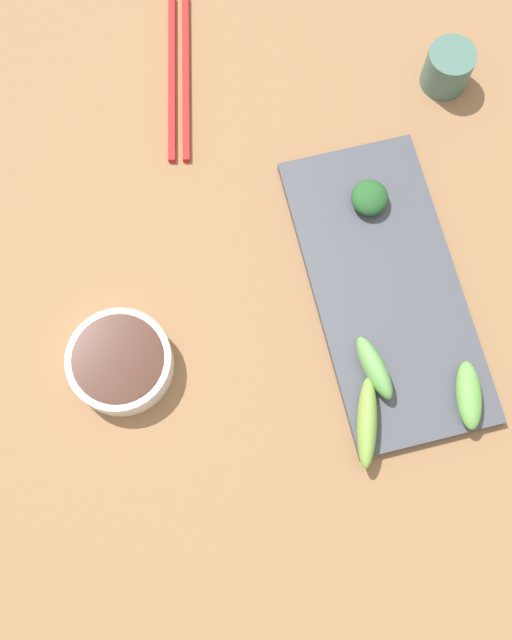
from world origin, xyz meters
TOP-DOWN VIEW (x-y plane):
  - tabletop at (0.00, 0.00)m, footprint 2.10×2.10m
  - sauce_bowl at (-0.18, -0.04)m, footprint 0.11×0.11m
  - serving_plate at (0.13, -0.02)m, footprint 0.16×0.35m
  - broccoli_stalk_0 at (0.06, -0.17)m, footprint 0.05×0.10m
  - broccoli_stalk_1 at (0.08, -0.11)m, footprint 0.04×0.08m
  - broccoli_stalk_2 at (0.17, -0.16)m, footprint 0.04×0.08m
  - broccoli_leafy_3 at (0.14, 0.08)m, footprint 0.05×0.06m
  - chopsticks at (-0.04, 0.30)m, footprint 0.07×0.23m
  - tea_cup at (0.27, 0.22)m, footprint 0.06×0.06m

SIDE VIEW (x-z plane):
  - tabletop at x=0.00m, z-range 0.00..0.02m
  - chopsticks at x=-0.04m, z-range 0.02..0.03m
  - serving_plate at x=0.13m, z-range 0.02..0.03m
  - sauce_bowl at x=-0.18m, z-range 0.02..0.06m
  - broccoli_stalk_2 at x=0.17m, z-range 0.03..0.06m
  - broccoli_leafy_3 at x=0.14m, z-range 0.03..0.06m
  - broccoli_stalk_0 at x=0.06m, z-range 0.03..0.06m
  - tea_cup at x=0.27m, z-range 0.02..0.07m
  - broccoli_stalk_1 at x=0.08m, z-range 0.03..0.06m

